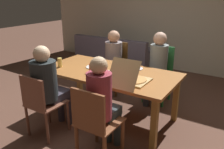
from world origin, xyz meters
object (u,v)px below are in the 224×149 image
object	(u,v)px
person_0	(48,83)
plate_1	(94,67)
dining_table	(108,76)
person_3	(102,100)
couch	(115,57)
plate_0	(136,68)
pizza_box_0	(132,79)
drinking_glass_0	(91,68)
chair_1	(116,64)
chair_2	(159,73)
drinking_glass_1	(60,62)
person_2	(157,63)
chair_0	(41,103)
chair_3	(95,123)
person_1	(112,57)
plate_2	(107,72)

from	to	relation	value
person_0	plate_1	xyz separation A→B (m)	(0.15, 0.83, 0.03)
dining_table	person_3	world-z (taller)	person_3
dining_table	couch	xyz separation A→B (m)	(-1.27, 2.24, -0.39)
person_0	plate_0	distance (m)	1.34
pizza_box_0	plate_0	world-z (taller)	pizza_box_0
person_0	drinking_glass_0	distance (m)	0.68
chair_1	chair_2	distance (m)	0.89
drinking_glass_1	person_2	bearing A→B (deg)	42.28
person_0	chair_0	bearing A→B (deg)	-90.00
chair_3	drinking_glass_0	size ratio (longest dim) A/B	6.91
dining_table	drinking_glass_1	world-z (taller)	drinking_glass_1
plate_1	drinking_glass_1	world-z (taller)	drinking_glass_1
plate_0	chair_1	bearing A→B (deg)	139.08
chair_1	person_1	world-z (taller)	person_1
plate_1	drinking_glass_0	distance (m)	0.24
person_2	chair_1	bearing A→B (deg)	172.83
chair_1	drinking_glass_0	size ratio (longest dim) A/B	7.22
person_2	person_1	bearing A→B (deg)	-177.69
dining_table	chair_2	world-z (taller)	chair_2
dining_table	pizza_box_0	bearing A→B (deg)	-24.10
plate_1	drinking_glass_1	distance (m)	0.54
person_2	pizza_box_0	xyz separation A→B (m)	(0.08, -1.09, 0.07)
person_2	pizza_box_0	distance (m)	1.10
chair_3	couch	world-z (taller)	chair_3
person_1	plate_0	bearing A→B (deg)	-33.87
dining_table	person_2	world-z (taller)	person_2
chair_0	person_2	distance (m)	2.02
dining_table	chair_2	distance (m)	1.10
chair_1	chair_3	xyz separation A→B (m)	(0.89, -1.92, -0.04)
chair_0	drinking_glass_1	xyz separation A→B (m)	(-0.32, 0.71, 0.32)
person_0	person_1	xyz separation A→B (m)	(0.00, 1.62, -0.01)
plate_0	drinking_glass_1	bearing A→B (deg)	-152.69
person_3	plate_0	size ratio (longest dim) A/B	5.87
chair_0	chair_2	xyz separation A→B (m)	(0.89, 1.94, 0.01)
person_1	drinking_glass_1	distance (m)	1.11
person_3	drinking_glass_0	size ratio (longest dim) A/B	9.31
drinking_glass_0	plate_2	bearing A→B (deg)	21.83
plate_1	person_0	bearing A→B (deg)	-100.27
pizza_box_0	plate_1	xyz separation A→B (m)	(-0.81, 0.27, -0.04)
chair_0	plate_2	size ratio (longest dim) A/B	4.21
pizza_box_0	couch	distance (m)	3.09
person_1	dining_table	bearing A→B (deg)	-61.46
plate_0	drinking_glass_1	xyz separation A→B (m)	(-1.07, -0.55, 0.06)
pizza_box_0	plate_1	world-z (taller)	pizza_box_0
chair_2	plate_1	distance (m)	1.23
dining_table	drinking_glass_1	size ratio (longest dim) A/B	14.10
person_2	plate_1	size ratio (longest dim) A/B	4.88
chair_0	plate_1	distance (m)	1.03
chair_1	chair_2	size ratio (longest dim) A/B	0.98
person_3	couch	world-z (taller)	person_3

